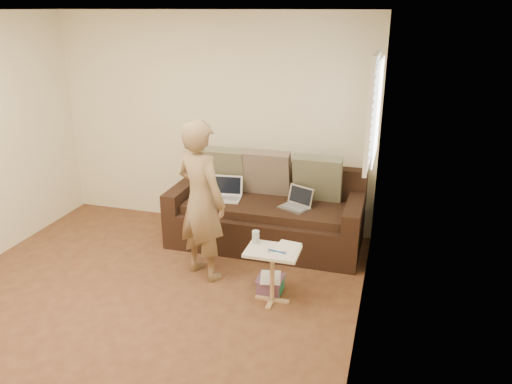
% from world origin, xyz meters
% --- Properties ---
extents(floor, '(4.50, 4.50, 0.00)m').
position_xyz_m(floor, '(0.00, 0.00, 0.00)').
color(floor, '#502D1D').
rests_on(floor, ground).
extents(ceiling, '(4.50, 4.50, 0.00)m').
position_xyz_m(ceiling, '(0.00, 0.00, 2.60)').
color(ceiling, white).
rests_on(ceiling, wall_back).
extents(wall_back, '(4.00, 0.00, 4.00)m').
position_xyz_m(wall_back, '(0.00, 2.25, 1.30)').
color(wall_back, '#F3EBBE').
rests_on(wall_back, ground).
extents(wall_right, '(0.00, 4.50, 4.50)m').
position_xyz_m(wall_right, '(2.00, 0.00, 1.30)').
color(wall_right, '#F3EBBE').
rests_on(wall_right, ground).
extents(window_blinds, '(0.12, 0.88, 1.08)m').
position_xyz_m(window_blinds, '(1.95, 1.50, 1.70)').
color(window_blinds, white).
rests_on(window_blinds, wall_right).
extents(sofa, '(2.20, 0.95, 0.85)m').
position_xyz_m(sofa, '(0.81, 1.77, 0.42)').
color(sofa, black).
rests_on(sofa, ground).
extents(pillow_left, '(0.55, 0.29, 0.57)m').
position_xyz_m(pillow_left, '(0.21, 2.02, 0.79)').
color(pillow_left, '#666B4E').
rests_on(pillow_left, sofa).
extents(pillow_mid, '(0.55, 0.27, 0.57)m').
position_xyz_m(pillow_mid, '(0.76, 2.02, 0.79)').
color(pillow_mid, brown).
rests_on(pillow_mid, sofa).
extents(pillow_right, '(0.55, 0.28, 0.57)m').
position_xyz_m(pillow_right, '(1.36, 1.99, 0.79)').
color(pillow_right, '#666B4E').
rests_on(pillow_right, sofa).
extents(laptop_silver, '(0.39, 0.35, 0.21)m').
position_xyz_m(laptop_silver, '(1.16, 1.67, 0.52)').
color(laptop_silver, '#B7BABC').
rests_on(laptop_silver, sofa).
extents(laptop_white, '(0.38, 0.29, 0.26)m').
position_xyz_m(laptop_white, '(0.33, 1.72, 0.52)').
color(laptop_white, white).
rests_on(laptop_white, sofa).
extents(person, '(0.72, 0.63, 1.65)m').
position_xyz_m(person, '(0.38, 0.90, 0.82)').
color(person, olive).
rests_on(person, ground).
extents(side_table, '(0.49, 0.34, 0.54)m').
position_xyz_m(side_table, '(1.19, 0.61, 0.27)').
color(side_table, silver).
rests_on(side_table, ground).
extents(drinking_glass, '(0.07, 0.07, 0.12)m').
position_xyz_m(drinking_glass, '(1.00, 0.71, 0.60)').
color(drinking_glass, silver).
rests_on(drinking_glass, side_table).
extents(scissors, '(0.20, 0.13, 0.02)m').
position_xyz_m(scissors, '(1.24, 0.58, 0.55)').
color(scissors, silver).
rests_on(scissors, side_table).
extents(paper_on_table, '(0.25, 0.33, 0.00)m').
position_xyz_m(paper_on_table, '(1.30, 0.68, 0.54)').
color(paper_on_table, white).
rests_on(paper_on_table, side_table).
extents(striped_box, '(0.25, 0.25, 0.16)m').
position_xyz_m(striped_box, '(1.13, 0.76, 0.08)').
color(striped_box, '#C01C82').
rests_on(striped_box, ground).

